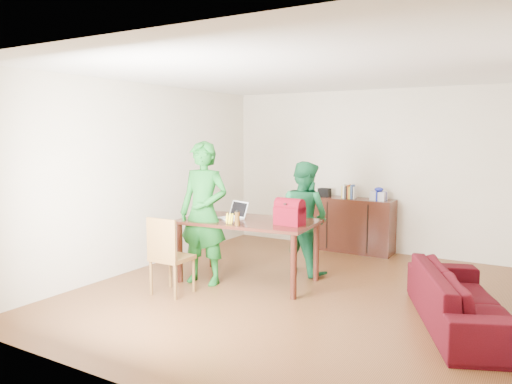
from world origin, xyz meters
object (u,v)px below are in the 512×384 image
Objects in this scene: person_far at (304,218)px; sofa at (464,299)px; laptop at (230,216)px; person_near at (204,213)px; table at (248,228)px; chair at (172,271)px; bottle at (237,218)px; red_bag at (290,214)px.

sofa is at bearing 171.95° from person_far.
person_near is at bearing -109.86° from laptop.
chair is (-0.54, -0.93, -0.44)m from table.
bottle is (0.55, -0.05, -0.01)m from person_near.
person_far is 0.83m from red_bag.
table is 5.18× the size of red_bag.
bottle is (-0.37, -1.16, 0.13)m from person_far.
red_bag is (0.88, 0.03, 0.09)m from laptop.
laptop is at bearing 63.59° from sofa.
chair is at bearing -125.46° from table.
red_bag reaches higher than table.
table is 0.93× the size of sofa.
chair is at bearing -137.41° from red_bag.
person_far is at bearing 72.23° from bottle.
bottle is at bearing -83.55° from table.
sofa is (3.20, 0.14, -0.65)m from person_near.
laptop reaches higher than sofa.
laptop is (0.29, 0.87, 0.60)m from chair.
bottle is 0.10× the size of sofa.
table is 0.30m from laptop.
chair is 1.10m from laptop.
person_near is (0.07, 0.58, 0.66)m from chair.
laptop is at bearing 71.05° from chair.
bottle is 0.66m from red_bag.
person_far is 1.09m from laptop.
chair is 1.05m from bottle.
chair is at bearing -103.24° from person_near.
table is at bearing 101.84° from bottle.
person_near is at bearing -158.87° from red_bag.
red_bag is at bearing 61.56° from sofa.
person_near is 1.15m from red_bag.
person_near is 3.27m from sofa.
chair is 0.52× the size of person_near.
chair is 2.03m from person_far.
person_near reaches higher than chair.
laptop is 0.19× the size of sofa.
bottle is at bearing -11.22° from person_near.
laptop is (0.22, 0.29, -0.06)m from person_near.
bottle is 2.73m from sofa.
bottle reaches higher than chair.
laptop is at bearing 45.93° from person_near.
laptop is (-0.70, -0.83, 0.08)m from person_far.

